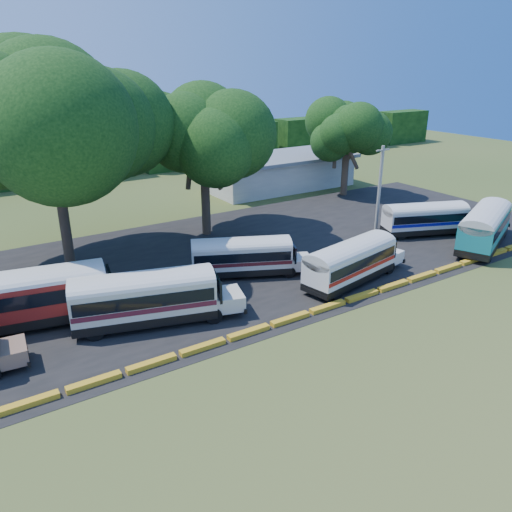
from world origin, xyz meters
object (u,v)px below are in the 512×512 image
bus_white_red (352,260)px  tree_west (48,109)px  bus_teal (485,225)px  bus_red (32,294)px  bus_cream_west (148,295)px

bus_white_red → tree_west: (-16.09, 14.90, 9.99)m
tree_west → bus_teal: bearing=-26.7°
bus_red → bus_white_red: (20.24, -5.61, -0.28)m
tree_west → bus_red: bearing=-114.1°
bus_teal → bus_cream_west: bearing=150.9°
bus_cream_west → bus_red: bearing=164.8°
bus_red → bus_teal: bearing=0.3°
bus_cream_west → bus_white_red: bus_cream_west is taller
bus_cream_west → bus_white_red: 14.59m
bus_cream_west → bus_teal: bearing=10.7°
bus_red → bus_cream_west: bus_red is taller
bus_red → bus_cream_west: 6.79m
bus_white_red → bus_teal: size_ratio=0.91×
bus_cream_west → bus_teal: bus_teal is taller
bus_red → bus_white_red: 21.01m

